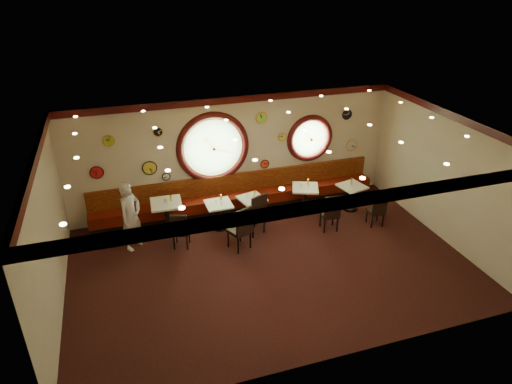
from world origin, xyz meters
name	(u,v)px	position (x,y,z in m)	size (l,w,h in m)	color
floor	(270,264)	(0.00, 0.00, 0.00)	(9.00, 6.00, 0.00)	black
ceiling	(273,133)	(0.00, 0.00, 3.20)	(9.00, 6.00, 0.02)	gold
wall_back	(235,154)	(0.00, 3.00, 1.60)	(9.00, 0.02, 3.20)	beige
wall_front	(334,287)	(0.00, -3.00, 1.60)	(9.00, 0.02, 3.20)	beige
wall_left	(48,237)	(-4.50, 0.00, 1.60)	(0.02, 6.00, 3.20)	beige
wall_right	(446,176)	(4.50, 0.00, 1.60)	(0.02, 6.00, 3.20)	beige
molding_back	(234,100)	(0.00, 2.95, 3.11)	(9.00, 0.10, 0.18)	#3D0B0B
molding_front	(340,203)	(0.00, -2.95, 3.11)	(9.00, 0.10, 0.18)	#3D0B0B
molding_left	(33,164)	(-4.45, 0.00, 3.11)	(0.10, 6.00, 0.18)	#3D0B0B
molding_right	(456,117)	(4.45, 0.00, 3.11)	(0.10, 6.00, 0.18)	#3D0B0B
banquette_base	(239,207)	(0.00, 2.72, 0.10)	(8.00, 0.55, 0.20)	black
banquette_seat	(238,199)	(0.00, 2.72, 0.35)	(8.00, 0.55, 0.30)	#5C1207
banquette_back	(236,183)	(0.00, 2.94, 0.75)	(8.00, 0.10, 0.55)	#5B0807
porthole_left_glass	(213,147)	(-0.60, 3.00, 1.85)	(1.66, 1.66, 0.02)	#93C676
porthole_left_frame	(213,148)	(-0.60, 2.98, 1.85)	(1.98, 1.98, 0.18)	#3D0B0B
porthole_left_ring	(213,148)	(-0.60, 2.95, 1.85)	(1.61, 1.61, 0.03)	gold
porthole_right_glass	(310,138)	(2.20, 3.00, 1.80)	(1.10, 1.10, 0.02)	#93C676
porthole_right_frame	(310,138)	(2.20, 2.98, 1.80)	(1.38, 1.38, 0.18)	#3D0B0B
porthole_right_ring	(310,139)	(2.20, 2.95, 1.80)	(1.09, 1.09, 0.03)	gold
wall_clock_0	(352,145)	(3.55, 2.96, 1.45)	(0.34, 0.34, 0.03)	silver
wall_clock_1	(347,115)	(3.30, 2.96, 2.40)	(0.28, 0.28, 0.03)	black
wall_clock_2	(282,137)	(1.35, 2.96, 1.95)	(0.22, 0.22, 0.03)	#E9F351
wall_clock_3	(109,141)	(-3.20, 2.96, 2.35)	(0.26, 0.26, 0.03)	#ACC928
wall_clock_4	(150,168)	(-2.30, 2.96, 1.50)	(0.36, 0.36, 0.03)	yellow
wall_clock_5	(265,164)	(0.85, 2.96, 1.20)	(0.24, 0.24, 0.03)	red
wall_clock_6	(166,176)	(-1.90, 2.96, 1.20)	(0.20, 0.20, 0.03)	white
wall_clock_7	(158,132)	(-2.00, 2.96, 2.45)	(0.24, 0.24, 0.03)	black
wall_clock_8	(97,172)	(-3.60, 2.96, 1.55)	(0.32, 0.32, 0.03)	red
wall_clock_9	(262,118)	(0.75, 2.96, 2.55)	(0.30, 0.30, 0.03)	#9CE146
table_a	(167,213)	(-2.04, 2.18, 0.53)	(0.81, 0.81, 0.84)	black
table_b	(219,212)	(-0.75, 1.93, 0.46)	(0.67, 0.67, 0.73)	black
table_c	(252,207)	(0.17, 2.00, 0.45)	(0.79, 0.79, 0.71)	black
table_d	(305,196)	(1.72, 2.05, 0.48)	(0.91, 0.91, 0.77)	black
table_e	(351,194)	(3.02, 1.80, 0.46)	(0.80, 0.80, 0.73)	black
chair_a	(180,228)	(-1.85, 1.30, 0.55)	(0.52, 0.52, 0.60)	black
chair_b	(242,226)	(-0.45, 0.79, 0.67)	(0.64, 0.64, 0.72)	black
chair_c	(256,212)	(0.09, 1.35, 0.65)	(0.63, 0.63, 0.71)	black
chair_d	(331,211)	(1.95, 0.92, 0.60)	(0.49, 0.49, 0.64)	black
chair_e	(378,208)	(3.22, 0.76, 0.54)	(0.43, 0.43, 0.58)	black
condiment_a_salt	(165,201)	(-2.08, 2.17, 0.89)	(0.03, 0.03, 0.09)	silver
condiment_b_salt	(216,201)	(-0.80, 1.97, 0.77)	(0.03, 0.03, 0.09)	silver
condiment_c_salt	(247,195)	(0.06, 2.10, 0.76)	(0.03, 0.03, 0.10)	silver
condiment_d_salt	(301,186)	(1.60, 2.06, 0.83)	(0.04, 0.04, 0.11)	#B9B9BD
condiment_a_pepper	(166,202)	(-2.04, 2.11, 0.90)	(0.04, 0.04, 0.11)	silver
condiment_b_pepper	(221,202)	(-0.68, 1.87, 0.78)	(0.04, 0.04, 0.10)	silver
condiment_c_pepper	(254,197)	(0.21, 1.93, 0.76)	(0.04, 0.04, 0.11)	#B9B8BD
condiment_d_pepper	(309,186)	(1.79, 1.99, 0.81)	(0.03, 0.03, 0.09)	#B9BABE
condiment_a_bottle	(171,198)	(-1.91, 2.21, 0.93)	(0.05, 0.05, 0.16)	gold
condiment_b_bottle	(221,198)	(-0.64, 2.06, 0.81)	(0.05, 0.05, 0.17)	orange
condiment_c_bottle	(255,193)	(0.28, 2.10, 0.78)	(0.05, 0.05, 0.15)	gold
condiment_d_bottle	(308,182)	(1.85, 2.18, 0.85)	(0.05, 0.05, 0.16)	gold
condiment_e_salt	(351,184)	(2.99, 1.80, 0.79)	(0.04, 0.04, 0.11)	silver
condiment_e_pepper	(352,184)	(3.00, 1.81, 0.79)	(0.04, 0.04, 0.10)	silver
condiment_e_bottle	(351,181)	(3.06, 1.93, 0.82)	(0.05, 0.05, 0.17)	gold
waiter	(131,216)	(-2.94, 1.70, 0.86)	(0.63, 0.41, 1.72)	white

